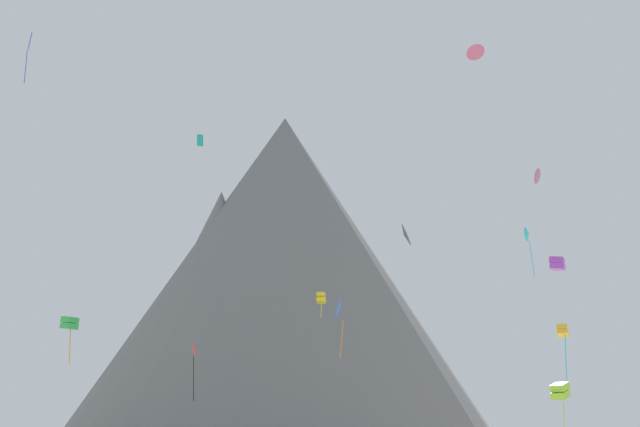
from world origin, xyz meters
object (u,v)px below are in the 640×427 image
at_px(kite_black_mid, 405,235).
at_px(rock_massif, 273,280).
at_px(kite_blue_mid, 339,310).
at_px(kite_violet_mid, 557,264).
at_px(kite_yellow_mid, 321,298).
at_px(kite_lime_low, 560,391).
at_px(kite_rainbow_high, 476,53).
at_px(kite_cyan_high, 528,235).
at_px(kite_green_low, 70,323).
at_px(kite_red_low, 194,360).
at_px(kite_gold_low, 563,332).
at_px(kite_pink_high, 538,176).
at_px(kite_teal_high, 200,140).
at_px(kite_indigo_high, 29,48).

bearing_deg(kite_black_mid, rock_massif, -147.56).
height_order(kite_blue_mid, kite_violet_mid, kite_violet_mid).
bearing_deg(rock_massif, kite_yellow_mid, -74.79).
bearing_deg(kite_lime_low, kite_black_mid, 77.27).
xyz_separation_m(kite_rainbow_high, kite_cyan_high, (9.04, 20.41, -12.62)).
bearing_deg(kite_green_low, kite_red_low, -38.62).
height_order(kite_lime_low, kite_rainbow_high, kite_rainbow_high).
relative_size(kite_green_low, kite_blue_mid, 0.71).
bearing_deg(rock_massif, kite_gold_low, -65.39).
bearing_deg(kite_violet_mid, rock_massif, -124.61).
xyz_separation_m(kite_red_low, kite_black_mid, (20.20, -11.63, 9.46)).
relative_size(kite_rainbow_high, kite_gold_low, 0.41).
distance_m(kite_black_mid, kite_violet_mid, 16.00).
xyz_separation_m(kite_gold_low, kite_violet_mid, (2.88, 8.64, 7.44)).
bearing_deg(kite_gold_low, kite_rainbow_high, 156.92).
relative_size(kite_rainbow_high, kite_yellow_mid, 0.58).
bearing_deg(kite_green_low, kite_yellow_mid, -21.70).
bearing_deg(kite_pink_high, kite_black_mid, 134.44).
bearing_deg(kite_green_low, rock_massif, 14.33).
relative_size(rock_massif, kite_yellow_mid, 28.75).
distance_m(rock_massif, kite_pink_high, 52.99).
xyz_separation_m(kite_blue_mid, kite_black_mid, (5.78, -14.20, 4.13)).
bearing_deg(kite_teal_high, kite_rainbow_high, -23.53).
bearing_deg(kite_pink_high, rock_massif, 37.17).
height_order(kite_yellow_mid, kite_cyan_high, kite_cyan_high).
relative_size(kite_indigo_high, kite_violet_mid, 3.19).
relative_size(kite_blue_mid, kite_red_low, 1.07).
bearing_deg(kite_lime_low, kite_gold_low, 120.16).
distance_m(kite_lime_low, kite_green_low, 46.42).
distance_m(kite_indigo_high, kite_rainbow_high, 42.60).
bearing_deg(rock_massif, kite_pink_high, -45.41).
bearing_deg(kite_red_low, kite_lime_low, -72.33).
bearing_deg(kite_violet_mid, kite_pink_high, -168.90).
distance_m(kite_green_low, kite_cyan_high, 51.81).
distance_m(kite_lime_low, kite_violet_mid, 11.88).
distance_m(kite_blue_mid, kite_gold_low, 24.55).
distance_m(kite_black_mid, kite_cyan_high, 28.54).
distance_m(rock_massif, kite_lime_low, 65.35).
height_order(kite_lime_low, kite_red_low, kite_red_low).
distance_m(kite_pink_high, kite_cyan_high, 8.89).
bearing_deg(kite_gold_low, rock_massif, 137.62).
bearing_deg(kite_yellow_mid, kite_red_low, -123.53).
relative_size(rock_massif, kite_pink_high, 43.52).
relative_size(kite_pink_high, kite_cyan_high, 0.34).
bearing_deg(kite_cyan_high, rock_massif, 71.77).
bearing_deg(kite_teal_high, kite_pink_high, 12.32).
height_order(kite_rainbow_high, kite_violet_mid, kite_rainbow_high).
xyz_separation_m(kite_pink_high, kite_violet_mid, (-4.60, -18.27, -15.42)).
relative_size(kite_lime_low, kite_violet_mid, 2.95).
distance_m(kite_pink_high, kite_blue_mid, 32.74).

